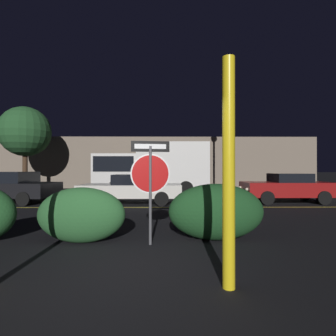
{
  "coord_description": "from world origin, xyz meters",
  "views": [
    {
      "loc": [
        0.7,
        -3.88,
        1.54
      ],
      "look_at": [
        0.8,
        4.63,
        1.58
      ],
      "focal_mm": 28.0,
      "sensor_mm": 36.0,
      "label": 1
    }
  ],
  "objects_px": {
    "yellow_pole_right": "(229,172)",
    "passing_car_3": "(287,188)",
    "passing_car_2": "(131,188)",
    "hedge_bush_2": "(82,215)",
    "passing_car_1": "(11,187)",
    "street_lamp": "(226,126)",
    "hedge_bush_3": "(216,212)",
    "stop_sign": "(150,173)",
    "tree_0": "(25,132)",
    "delivery_truck": "(152,167)"
  },
  "relations": [
    {
      "from": "yellow_pole_right",
      "to": "tree_0",
      "type": "relative_size",
      "value": 0.52
    },
    {
      "from": "hedge_bush_3",
      "to": "stop_sign",
      "type": "bearing_deg",
      "value": -166.3
    },
    {
      "from": "yellow_pole_right",
      "to": "delivery_truck",
      "type": "xyz_separation_m",
      "value": [
        -1.68,
        13.19,
        0.18
      ]
    },
    {
      "from": "passing_car_1",
      "to": "passing_car_2",
      "type": "height_order",
      "value": "passing_car_1"
    },
    {
      "from": "stop_sign",
      "to": "hedge_bush_2",
      "type": "relative_size",
      "value": 1.15
    },
    {
      "from": "hedge_bush_2",
      "to": "passing_car_1",
      "type": "height_order",
      "value": "passing_car_1"
    },
    {
      "from": "hedge_bush_3",
      "to": "passing_car_1",
      "type": "bearing_deg",
      "value": 142.11
    },
    {
      "from": "delivery_truck",
      "to": "tree_0",
      "type": "relative_size",
      "value": 1.23
    },
    {
      "from": "yellow_pole_right",
      "to": "passing_car_2",
      "type": "height_order",
      "value": "yellow_pole_right"
    },
    {
      "from": "tree_0",
      "to": "stop_sign",
      "type": "bearing_deg",
      "value": -53.56
    },
    {
      "from": "passing_car_2",
      "to": "passing_car_3",
      "type": "relative_size",
      "value": 1.13
    },
    {
      "from": "hedge_bush_2",
      "to": "passing_car_1",
      "type": "xyz_separation_m",
      "value": [
        -5.27,
        6.52,
        0.14
      ]
    },
    {
      "from": "hedge_bush_2",
      "to": "tree_0",
      "type": "bearing_deg",
      "value": 122.19
    },
    {
      "from": "yellow_pole_right",
      "to": "passing_car_3",
      "type": "height_order",
      "value": "yellow_pole_right"
    },
    {
      "from": "tree_0",
      "to": "passing_car_2",
      "type": "bearing_deg",
      "value": -36.63
    },
    {
      "from": "delivery_truck",
      "to": "tree_0",
      "type": "distance_m",
      "value": 9.01
    },
    {
      "from": "yellow_pole_right",
      "to": "tree_0",
      "type": "height_order",
      "value": "tree_0"
    },
    {
      "from": "passing_car_3",
      "to": "passing_car_2",
      "type": "bearing_deg",
      "value": 91.46
    },
    {
      "from": "street_lamp",
      "to": "tree_0",
      "type": "distance_m",
      "value": 13.39
    },
    {
      "from": "passing_car_1",
      "to": "passing_car_3",
      "type": "xyz_separation_m",
      "value": [
        12.68,
        0.0,
        -0.02
      ]
    },
    {
      "from": "yellow_pole_right",
      "to": "passing_car_2",
      "type": "xyz_separation_m",
      "value": [
        -2.35,
        8.48,
        -0.83
      ]
    },
    {
      "from": "passing_car_3",
      "to": "street_lamp",
      "type": "distance_m",
      "value": 6.01
    },
    {
      "from": "hedge_bush_2",
      "to": "hedge_bush_3",
      "type": "bearing_deg",
      "value": 3.7
    },
    {
      "from": "passing_car_2",
      "to": "tree_0",
      "type": "height_order",
      "value": "tree_0"
    },
    {
      "from": "stop_sign",
      "to": "passing_car_2",
      "type": "height_order",
      "value": "stop_sign"
    },
    {
      "from": "hedge_bush_2",
      "to": "delivery_truck",
      "type": "relative_size",
      "value": 0.26
    },
    {
      "from": "hedge_bush_3",
      "to": "passing_car_2",
      "type": "height_order",
      "value": "passing_car_2"
    },
    {
      "from": "hedge_bush_2",
      "to": "street_lamp",
      "type": "bearing_deg",
      "value": 62.92
    },
    {
      "from": "delivery_truck",
      "to": "tree_0",
      "type": "height_order",
      "value": "tree_0"
    },
    {
      "from": "stop_sign",
      "to": "hedge_bush_3",
      "type": "distance_m",
      "value": 1.68
    },
    {
      "from": "passing_car_3",
      "to": "delivery_truck",
      "type": "height_order",
      "value": "delivery_truck"
    },
    {
      "from": "delivery_truck",
      "to": "street_lamp",
      "type": "xyz_separation_m",
      "value": [
        4.72,
        -0.07,
        2.61
      ]
    },
    {
      "from": "delivery_truck",
      "to": "street_lamp",
      "type": "distance_m",
      "value": 5.39
    },
    {
      "from": "yellow_pole_right",
      "to": "hedge_bush_3",
      "type": "xyz_separation_m",
      "value": [
        0.29,
        2.31,
        -0.89
      ]
    },
    {
      "from": "street_lamp",
      "to": "yellow_pole_right",
      "type": "bearing_deg",
      "value": -103.05
    },
    {
      "from": "tree_0",
      "to": "hedge_bush_3",
      "type": "bearing_deg",
      "value": -48.76
    },
    {
      "from": "stop_sign",
      "to": "tree_0",
      "type": "distance_m",
      "value": 15.64
    },
    {
      "from": "stop_sign",
      "to": "hedge_bush_2",
      "type": "xyz_separation_m",
      "value": [
        -1.45,
        0.16,
        -0.88
      ]
    },
    {
      "from": "stop_sign",
      "to": "delivery_truck",
      "type": "relative_size",
      "value": 0.3
    },
    {
      "from": "passing_car_3",
      "to": "yellow_pole_right",
      "type": "bearing_deg",
      "value": 150.91
    },
    {
      "from": "passing_car_3",
      "to": "street_lamp",
      "type": "relative_size",
      "value": 0.66
    },
    {
      "from": "yellow_pole_right",
      "to": "tree_0",
      "type": "xyz_separation_m",
      "value": [
        -10.29,
        14.38,
        2.56
      ]
    },
    {
      "from": "delivery_truck",
      "to": "street_lamp",
      "type": "height_order",
      "value": "street_lamp"
    },
    {
      "from": "hedge_bush_2",
      "to": "hedge_bush_3",
      "type": "xyz_separation_m",
      "value": [
        2.86,
        0.19,
        0.03
      ]
    },
    {
      "from": "stop_sign",
      "to": "passing_car_2",
      "type": "bearing_deg",
      "value": 92.69
    },
    {
      "from": "passing_car_1",
      "to": "passing_car_2",
      "type": "bearing_deg",
      "value": -86.04
    },
    {
      "from": "hedge_bush_2",
      "to": "delivery_truck",
      "type": "xyz_separation_m",
      "value": [
        0.9,
        11.06,
        1.1
      ]
    },
    {
      "from": "passing_car_1",
      "to": "tree_0",
      "type": "relative_size",
      "value": 0.74
    },
    {
      "from": "hedge_bush_2",
      "to": "delivery_truck",
      "type": "distance_m",
      "value": 11.15
    },
    {
      "from": "passing_car_1",
      "to": "hedge_bush_2",
      "type": "bearing_deg",
      "value": -135.29
    }
  ]
}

